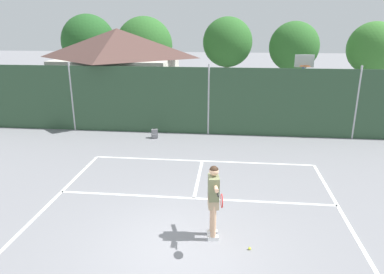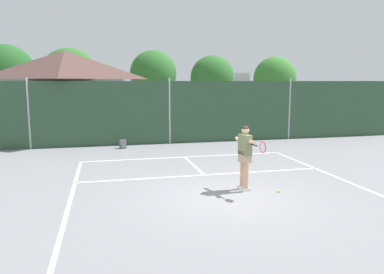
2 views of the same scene
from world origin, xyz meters
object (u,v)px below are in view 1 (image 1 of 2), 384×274
Objects in this scene: tennis_ball at (250,248)px; backpack_grey at (155,134)px; basketball_hoop at (302,81)px; tennis_player at (214,196)px.

backpack_grey is (-3.88, 7.98, 0.16)m from tennis_ball.
tennis_ball is at bearing -105.36° from basketball_hoop.
backpack_grey is at bearing -158.73° from basketball_hoop.
tennis_player reaches higher than tennis_ball.
basketball_hoop is 7.60m from backpack_grey.
basketball_hoop is 11.26m from tennis_ball.
basketball_hoop is at bearing 74.64° from tennis_ball.
tennis_player is at bearing -110.30° from basketball_hoop.
tennis_ball is (-2.92, -10.63, -2.28)m from basketball_hoop.
basketball_hoop reaches higher than backpack_grey.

